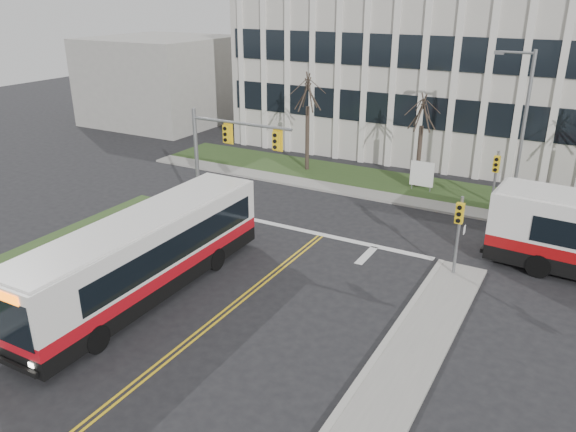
{
  "coord_description": "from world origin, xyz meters",
  "views": [
    {
      "loc": [
        11.71,
        -16.44,
        11.98
      ],
      "look_at": [
        -0.45,
        5.29,
        2.0
      ],
      "focal_mm": 35.0,
      "sensor_mm": 36.0,
      "label": 1
    }
  ],
  "objects_px": {
    "directory_sign": "(422,174)",
    "newspaper_box_red": "(91,270)",
    "streetlight": "(521,125)",
    "bus_main": "(144,257)",
    "newspaper_box_blue": "(18,290)"
  },
  "relations": [
    {
      "from": "directory_sign",
      "to": "newspaper_box_red",
      "type": "height_order",
      "value": "directory_sign"
    },
    {
      "from": "newspaper_box_red",
      "to": "directory_sign",
      "type": "bearing_deg",
      "value": 81.9
    },
    {
      "from": "bus_main",
      "to": "newspaper_box_red",
      "type": "relative_size",
      "value": 13.49
    },
    {
      "from": "streetlight",
      "to": "directory_sign",
      "type": "bearing_deg",
      "value": 166.77
    },
    {
      "from": "newspaper_box_blue",
      "to": "bus_main",
      "type": "bearing_deg",
      "value": 25.72
    },
    {
      "from": "streetlight",
      "to": "directory_sign",
      "type": "relative_size",
      "value": 4.6
    },
    {
      "from": "directory_sign",
      "to": "bus_main",
      "type": "xyz_separation_m",
      "value": [
        -6.27,
        -18.52,
        0.54
      ]
    },
    {
      "from": "directory_sign",
      "to": "newspaper_box_red",
      "type": "relative_size",
      "value": 2.11
    },
    {
      "from": "streetlight",
      "to": "bus_main",
      "type": "height_order",
      "value": "streetlight"
    },
    {
      "from": "directory_sign",
      "to": "streetlight",
      "type": "bearing_deg",
      "value": -13.23
    },
    {
      "from": "bus_main",
      "to": "newspaper_box_blue",
      "type": "xyz_separation_m",
      "value": [
        -4.28,
        -3.06,
        -1.23
      ]
    },
    {
      "from": "directory_sign",
      "to": "newspaper_box_blue",
      "type": "relative_size",
      "value": 2.11
    },
    {
      "from": "streetlight",
      "to": "newspaper_box_red",
      "type": "bearing_deg",
      "value": -130.3
    },
    {
      "from": "streetlight",
      "to": "newspaper_box_blue",
      "type": "xyz_separation_m",
      "value": [
        -16.08,
        -20.28,
        -4.72
      ]
    },
    {
      "from": "bus_main",
      "to": "newspaper_box_blue",
      "type": "height_order",
      "value": "bus_main"
    }
  ]
}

